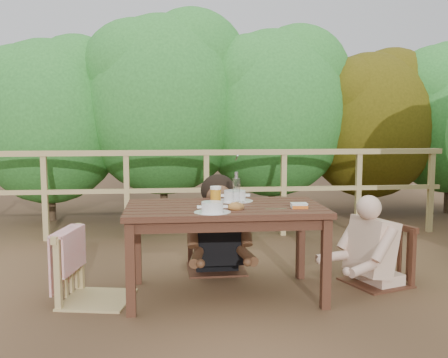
{
  "coord_description": "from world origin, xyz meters",
  "views": [
    {
      "loc": [
        -0.41,
        -3.86,
        1.35
      ],
      "look_at": [
        0.0,
        0.05,
        0.9
      ],
      "focal_mm": 41.48,
      "sensor_mm": 36.0,
      "label": 1
    }
  ],
  "objects": [
    {
      "name": "hedge_row",
      "position": [
        0.4,
        3.2,
        1.9
      ],
      "size": [
        6.6,
        1.6,
        3.8
      ],
      "primitive_type": null,
      "color": "#296A27",
      "rests_on": "ground"
    },
    {
      "name": "tumbler",
      "position": [
        0.09,
        -0.19,
        0.73
      ],
      "size": [
        0.06,
        0.06,
        0.07
      ],
      "primitive_type": "cylinder",
      "color": "silver",
      "rests_on": "table"
    },
    {
      "name": "soup_far",
      "position": [
        0.1,
        0.22,
        0.74
      ],
      "size": [
        0.29,
        0.29,
        0.1
      ],
      "primitive_type": "cylinder",
      "color": "silver",
      "rests_on": "table"
    },
    {
      "name": "chair_right",
      "position": [
        1.27,
        0.15,
        0.47
      ],
      "size": [
        0.59,
        0.59,
        0.93
      ],
      "primitive_type": "cube",
      "rotation": [
        0.0,
        0.0,
        -1.23
      ],
      "color": "#3B1F14",
      "rests_on": "ground"
    },
    {
      "name": "diner_right",
      "position": [
        1.3,
        0.15,
        0.61
      ],
      "size": [
        0.74,
        0.67,
        1.23
      ],
      "primitive_type": null,
      "rotation": [
        0.0,
        0.0,
        1.91
      ],
      "color": "#D8B093",
      "rests_on": "ground"
    },
    {
      "name": "beer_glass",
      "position": [
        -0.07,
        -0.0,
        0.77
      ],
      "size": [
        0.08,
        0.08,
        0.16
      ],
      "primitive_type": "cylinder",
      "color": "orange",
      "rests_on": "table"
    },
    {
      "name": "bread_roll",
      "position": [
        0.06,
        -0.18,
        0.72
      ],
      "size": [
        0.12,
        0.09,
        0.07
      ],
      "primitive_type": "ellipsoid",
      "color": "olive",
      "rests_on": "table"
    },
    {
      "name": "butter_tub",
      "position": [
        0.53,
        -0.17,
        0.71
      ],
      "size": [
        0.12,
        0.09,
        0.05
      ],
      "primitive_type": "cube",
      "rotation": [
        0.0,
        0.0,
        -0.05
      ],
      "color": "silver",
      "rests_on": "table"
    },
    {
      "name": "bottle",
      "position": [
        0.1,
        0.1,
        0.82
      ],
      "size": [
        0.06,
        0.06,
        0.26
      ],
      "primitive_type": "cylinder",
      "color": "white",
      "rests_on": "table"
    },
    {
      "name": "woman",
      "position": [
        -0.01,
        0.7,
        0.67
      ],
      "size": [
        0.55,
        0.68,
        1.34
      ],
      "primitive_type": null,
      "rotation": [
        0.0,
        0.0,
        3.16
      ],
      "color": "black",
      "rests_on": "ground"
    },
    {
      "name": "soup_near",
      "position": [
        -0.12,
        -0.26,
        0.73
      ],
      "size": [
        0.26,
        0.26,
        0.09
      ],
      "primitive_type": "cylinder",
      "color": "white",
      "rests_on": "table"
    },
    {
      "name": "railing",
      "position": [
        0.0,
        2.0,
        0.51
      ],
      "size": [
        5.6,
        0.1,
        1.01
      ],
      "primitive_type": "cube",
      "color": "tan",
      "rests_on": "ground"
    },
    {
      "name": "ground",
      "position": [
        0.0,
        0.0,
        0.0
      ],
      "size": [
        60.0,
        60.0,
        0.0
      ],
      "primitive_type": "plane",
      "color": "brown",
      "rests_on": "ground"
    },
    {
      "name": "chair_left",
      "position": [
        -0.96,
        -0.03,
        0.51
      ],
      "size": [
        0.59,
        0.59,
        1.02
      ],
      "primitive_type": "cube",
      "rotation": [
        0.0,
        0.0,
        1.38
      ],
      "color": "tan",
      "rests_on": "ground"
    },
    {
      "name": "chair_far",
      "position": [
        -0.01,
        0.68,
        0.51
      ],
      "size": [
        0.52,
        0.52,
        1.03
      ],
      "primitive_type": "cube",
      "rotation": [
        0.0,
        0.0,
        0.02
      ],
      "color": "#3B1F14",
      "rests_on": "ground"
    },
    {
      "name": "table",
      "position": [
        0.0,
        0.0,
        0.34
      ],
      "size": [
        1.49,
        0.84,
        0.69
      ],
      "primitive_type": "cube",
      "color": "#3B1F14",
      "rests_on": "ground"
    }
  ]
}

